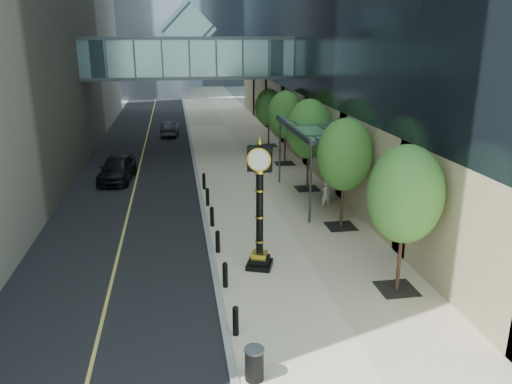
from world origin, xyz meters
TOP-DOWN VIEW (x-y plane):
  - ground at (0.00, 0.00)m, footprint 320.00×320.00m
  - road at (-7.00, 40.00)m, footprint 8.00×180.00m
  - sidewalk at (1.00, 40.00)m, footprint 8.00×180.00m
  - curb at (-3.00, 40.00)m, footprint 0.25×180.00m
  - skywalk at (-3.00, 28.00)m, footprint 17.00×4.20m
  - entrance_canopy at (3.48, 14.00)m, footprint 3.00×8.00m
  - bollard_row at (-2.70, 9.00)m, footprint 0.20×16.20m
  - street_trees at (3.60, 15.07)m, footprint 2.69×28.52m
  - street_clock at (-1.15, 5.65)m, footprint 1.27×1.27m
  - trash_bin at (-2.46, -1.20)m, footprint 0.67×0.67m
  - pedestrian at (3.64, 12.30)m, footprint 0.60×0.43m
  - car_near at (-8.16, 19.93)m, footprint 2.48×5.02m
  - car_far at (-4.81, 35.19)m, footprint 1.77×4.19m

SIDE VIEW (x-z plane):
  - ground at x=0.00m, z-range 0.00..0.00m
  - road at x=-7.00m, z-range 0.00..0.02m
  - sidewalk at x=1.00m, z-range 0.00..0.06m
  - curb at x=-3.00m, z-range 0.00..0.07m
  - bollard_row at x=-2.70m, z-range 0.06..0.96m
  - trash_bin at x=-2.46m, z-range 0.06..0.96m
  - car_far at x=-4.81m, z-range 0.02..1.36m
  - pedestrian at x=3.64m, z-range 0.06..1.62m
  - car_near at x=-8.16m, z-range 0.02..1.67m
  - street_clock at x=-1.15m, z-range -0.29..4.97m
  - street_trees at x=3.60m, z-range 0.90..6.44m
  - entrance_canopy at x=3.48m, z-range 2.00..6.38m
  - skywalk at x=-3.00m, z-range 4.81..10.61m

